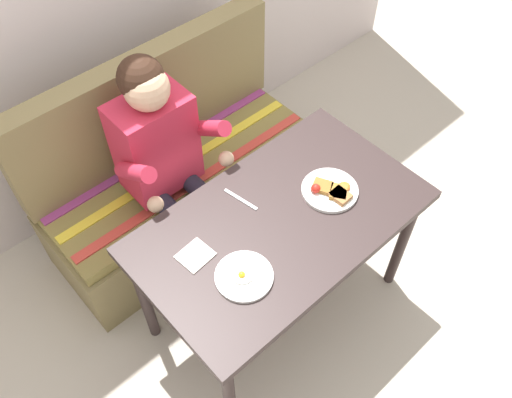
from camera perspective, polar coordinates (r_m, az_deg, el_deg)
ground_plane at (r=2.80m, az=2.10°, el=-11.04°), size 8.00×8.00×0.00m
table at (r=2.24m, az=2.58°, el=-3.38°), size 1.20×0.70×0.73m
couch at (r=2.87m, az=-8.26°, el=2.28°), size 1.44×0.56×1.00m
person at (r=2.42m, az=-9.54°, el=4.61°), size 0.45×0.61×1.21m
plate_breakfast at (r=2.27m, az=7.90°, el=0.92°), size 0.24×0.24×0.05m
plate_eggs at (r=2.02m, az=-1.28°, el=-8.15°), size 0.22×0.22×0.04m
napkin at (r=2.08m, az=-6.43°, el=-5.94°), size 0.13×0.12×0.01m
fork at (r=2.23m, az=-1.63°, el=-0.04°), size 0.04×0.17×0.00m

